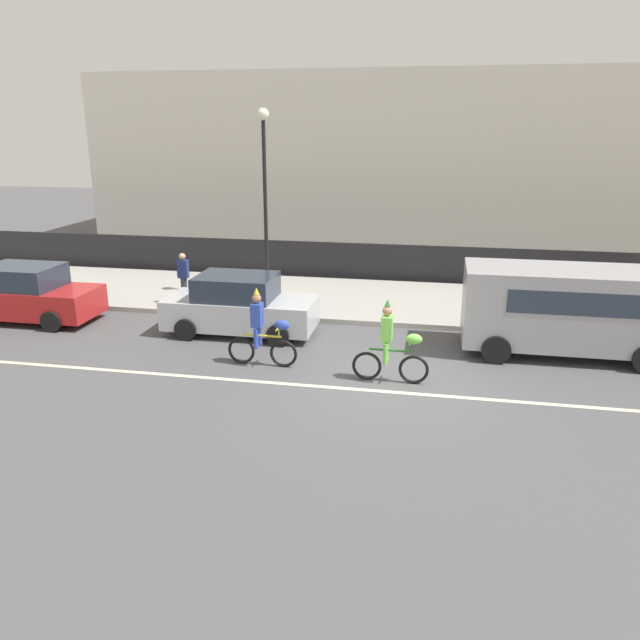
% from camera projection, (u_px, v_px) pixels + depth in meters
% --- Properties ---
extents(ground_plane, '(80.00, 80.00, 0.00)m').
position_uv_depth(ground_plane, '(390.00, 383.00, 13.96)').
color(ground_plane, '#4C4C4F').
extents(road_centre_line, '(36.00, 0.14, 0.01)m').
position_uv_depth(road_centre_line, '(388.00, 392.00, 13.49)').
color(road_centre_line, beige).
rests_on(road_centre_line, ground).
extents(sidewalk_curb, '(60.00, 5.00, 0.15)m').
position_uv_depth(sidewalk_curb, '(407.00, 302.00, 20.03)').
color(sidewalk_curb, '#9E9B93').
rests_on(sidewalk_curb, ground).
extents(fence_line, '(40.00, 0.08, 1.40)m').
position_uv_depth(fence_line, '(413.00, 264.00, 22.55)').
color(fence_line, black).
rests_on(fence_line, ground).
extents(building_backdrop, '(28.00, 8.00, 7.75)m').
position_uv_depth(building_backdrop, '(401.00, 161.00, 29.86)').
color(building_backdrop, beige).
rests_on(building_backdrop, ground).
extents(parade_cyclist_cobalt, '(1.72, 0.50, 1.92)m').
position_uv_depth(parade_cyclist_cobalt, '(262.00, 332.00, 14.74)').
color(parade_cyclist_cobalt, black).
rests_on(parade_cyclist_cobalt, ground).
extents(parade_cyclist_lime, '(1.72, 0.50, 1.92)m').
position_uv_depth(parade_cyclist_lime, '(391.00, 346.00, 13.78)').
color(parade_cyclist_lime, black).
rests_on(parade_cyclist_lime, ground).
extents(parked_van_grey, '(5.00, 2.22, 2.18)m').
position_uv_depth(parked_van_grey, '(570.00, 305.00, 15.35)').
color(parked_van_grey, '#99999E').
rests_on(parked_van_grey, ground).
extents(parked_car_red, '(4.10, 1.92, 1.64)m').
position_uv_depth(parked_car_red, '(27.00, 295.00, 18.22)').
color(parked_car_red, '#AD1E1E').
rests_on(parked_car_red, ground).
extents(parked_car_silver, '(4.10, 1.92, 1.64)m').
position_uv_depth(parked_car_silver, '(240.00, 306.00, 17.08)').
color(parked_car_silver, '#B7BABF').
rests_on(parked_car_silver, ground).
extents(street_lamp_post, '(0.36, 0.36, 5.86)m').
position_uv_depth(street_lamp_post, '(265.00, 177.00, 19.20)').
color(street_lamp_post, black).
rests_on(street_lamp_post, sidewalk_curb).
extents(pedestrian_onlooker, '(0.32, 0.20, 1.62)m').
position_uv_depth(pedestrian_onlooker, '(184.00, 277.00, 19.29)').
color(pedestrian_onlooker, '#33333D').
rests_on(pedestrian_onlooker, sidewalk_curb).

